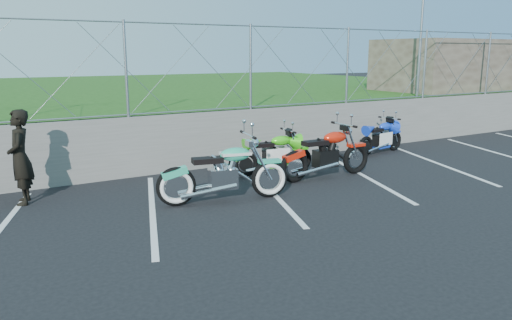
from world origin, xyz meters
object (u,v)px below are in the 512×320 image
naked_orange (327,155)px  sportbike_blue (381,138)px  person_standing (20,157)px  cruiser_turquoise (226,175)px  sportbike_green (275,156)px

naked_orange → sportbike_blue: size_ratio=1.28×
naked_orange → person_standing: bearing=169.3°
cruiser_turquoise → naked_orange: bearing=21.2°
sportbike_blue → person_standing: bearing=171.0°
cruiser_turquoise → sportbike_blue: 5.87m
sportbike_green → naked_orange: bearing=-39.0°
cruiser_turquoise → sportbike_green: size_ratio=1.29×
naked_orange → sportbike_blue: (2.91, 1.36, -0.08)m
cruiser_turquoise → person_standing: person_standing is taller
cruiser_turquoise → sportbike_blue: (5.58, 1.81, -0.08)m
naked_orange → sportbike_green: size_ratio=1.22×
sportbike_blue → person_standing: 8.75m
cruiser_turquoise → sportbike_green: cruiser_turquoise is taller
sportbike_green → sportbike_blue: size_ratio=1.04×
sportbike_blue → naked_orange: bearing=-164.6°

